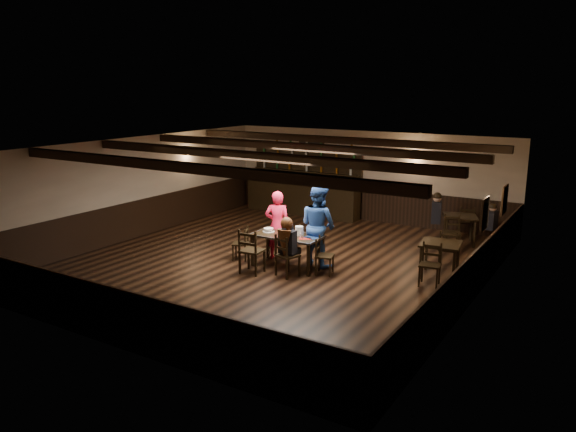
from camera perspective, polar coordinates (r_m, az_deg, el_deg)
The scene contains 25 objects.
ground at distance 13.15m, azimuth -1.08°, elevation -4.71°, with size 10.00×10.00×0.00m, color black.
room_shell at distance 12.75m, azimuth -0.99°, elevation 2.81°, with size 9.02×10.02×2.71m.
dining_table at distance 12.63m, azimuth -0.08°, elevation -2.28°, with size 1.59×0.82×0.75m.
chair_near_left at distance 12.21m, azimuth -3.89°, elevation -3.26°, with size 0.51×0.49×1.01m.
chair_near_right at distance 12.02m, azimuth -0.35°, elevation -3.73°, with size 0.54×0.53×0.93m.
chair_end_left at distance 13.26m, azimuth -4.57°, elevation -2.53°, with size 0.47×0.48×0.78m.
chair_end_right at distance 12.24m, azimuth 3.42°, elevation -3.73°, with size 0.46×0.47×0.83m.
chair_far_pushed at distance 14.23m, azimuth -0.99°, elevation -1.20°, with size 0.51×0.49×0.86m.
woman_pink at distance 13.22m, azimuth -1.08°, elevation -0.92°, with size 0.60×0.39×1.63m, color #FD1B46.
man_blue at distance 12.74m, azimuth 3.07°, elevation -0.95°, with size 0.91×0.71×1.87m, color navy.
seated_person at distance 11.96m, azimuth -0.10°, elevation -2.25°, with size 0.36×0.54×0.88m.
cake at distance 12.87m, azimuth -1.99°, elevation -1.44°, with size 0.28×0.28×0.09m.
plate_stack_a at distance 12.61m, azimuth -0.40°, elevation -1.59°, with size 0.15×0.15×0.14m, color white.
plate_stack_b at distance 12.55m, azimuth 1.16°, elevation -1.51°, with size 0.18×0.18×0.21m, color white.
tea_light at distance 12.70m, azimuth 0.39°, elevation -1.72°, with size 0.05×0.05×0.06m.
salt_shaker at distance 12.37m, azimuth 1.26°, elevation -2.00°, with size 0.04×0.04×0.10m, color silver.
pepper_shaker at distance 12.32m, azimuth 1.48°, elevation -2.11°, with size 0.03×0.03×0.08m, color #A5A8AD.
drink_glass at distance 12.58m, azimuth 1.46°, elevation -1.73°, with size 0.06×0.06×0.10m, color silver.
menu_red at distance 12.31m, azimuth 1.74°, elevation -2.30°, with size 0.26×0.18×0.00m, color maroon.
menu_blue at distance 12.41m, azimuth 2.44°, elevation -2.18°, with size 0.33×0.23×0.00m, color #0D1E42.
bar_counter at distance 17.91m, azimuth 1.60°, elevation 2.53°, with size 4.04×0.70×2.20m.
back_table_a at distance 12.45m, azimuth 15.23°, elevation -3.09°, with size 0.94×0.94×0.75m.
back_table_b at distance 15.15m, azimuth 17.06°, elevation -0.32°, with size 1.07×1.07×0.75m.
bg_patron_left at distance 15.31m, azimuth 14.87°, elevation 0.82°, with size 0.33×0.44×0.82m.
bg_patron_right at distance 15.04m, azimuth 20.04°, elevation -0.05°, with size 0.25×0.36×0.68m.
Camera 1 is at (6.77, -10.52, 4.05)m, focal length 35.00 mm.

